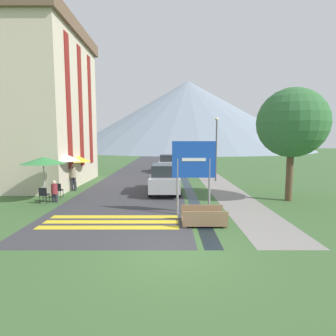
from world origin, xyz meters
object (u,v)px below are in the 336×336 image
(footbridge, at_px, (205,219))
(parked_car_far, at_px, (169,163))
(road_sign, at_px, (195,166))
(parked_car_near, at_px, (166,178))
(cafe_chair_near_left, at_px, (60,189))
(cafe_chair_far_left, at_px, (74,182))
(cafe_umbrella_front_green, at_px, (45,160))
(cafe_umbrella_middle_white, at_px, (63,157))
(person_standing_terrace, at_px, (75,175))
(hotel_building, at_px, (44,101))
(cafe_chair_far_right, at_px, (69,182))
(cafe_chair_nearest, at_px, (45,194))
(person_seated_near, at_px, (56,190))
(person_seated_far, at_px, (57,183))
(cafe_umbrella_rear_yellow, at_px, (78,158))
(streetlamp, at_px, (218,144))
(tree_by_path, at_px, (294,123))

(footbridge, relative_size, parked_car_far, 0.40)
(road_sign, relative_size, parked_car_near, 0.75)
(cafe_chair_near_left, relative_size, cafe_chair_far_left, 1.00)
(parked_car_near, distance_m, cafe_umbrella_front_green, 7.02)
(footbridge, xyz_separation_m, cafe_umbrella_middle_white, (-8.09, 6.40, 2.04))
(person_standing_terrace, bearing_deg, cafe_umbrella_middle_white, -135.74)
(hotel_building, bearing_deg, footbridge, -41.95)
(hotel_building, bearing_deg, cafe_chair_far_right, -42.28)
(cafe_chair_nearest, xyz_separation_m, person_standing_terrace, (0.31, 3.48, 0.49))
(parked_car_near, height_order, cafe_chair_far_right, parked_car_near)
(cafe_chair_nearest, bearing_deg, person_seated_near, 57.90)
(person_standing_terrace, bearing_deg, person_seated_far, -120.43)
(hotel_building, distance_m, person_seated_far, 7.08)
(cafe_umbrella_front_green, distance_m, person_seated_far, 2.44)
(road_sign, relative_size, cafe_chair_far_left, 3.84)
(road_sign, xyz_separation_m, cafe_chair_far_right, (-7.92, 5.96, -1.65))
(parked_car_far, relative_size, cafe_chair_far_left, 4.95)
(footbridge, distance_m, cafe_umbrella_front_green, 9.15)
(person_standing_terrace, bearing_deg, hotel_building, 138.64)
(parked_car_far, bearing_deg, person_seated_near, -113.74)
(hotel_building, relative_size, cafe_umbrella_rear_yellow, 5.15)
(parked_car_far, xyz_separation_m, streetlamp, (3.92, -6.33, 2.12))
(cafe_chair_far_left, distance_m, cafe_chair_far_right, 0.36)
(cafe_chair_far_left, relative_size, person_seated_far, 0.69)
(cafe_umbrella_middle_white, distance_m, tree_by_path, 13.65)
(hotel_building, relative_size, streetlamp, 2.25)
(parked_car_near, distance_m, cafe_chair_nearest, 6.94)
(cafe_umbrella_rear_yellow, xyz_separation_m, person_standing_terrace, (0.35, -1.74, -0.99))
(hotel_building, distance_m, cafe_chair_far_right, 6.54)
(road_sign, bearing_deg, footbridge, -78.90)
(person_seated_near, bearing_deg, person_standing_terrace, 92.55)
(hotel_building, relative_size, cafe_umbrella_front_green, 4.75)
(footbridge, distance_m, cafe_umbrella_middle_white, 10.52)
(footbridge, distance_m, tree_by_path, 7.73)
(cafe_umbrella_rear_yellow, xyz_separation_m, person_seated_far, (-0.34, -2.92, -1.32))
(cafe_chair_near_left, bearing_deg, cafe_chair_far_left, 120.48)
(cafe_umbrella_front_green, bearing_deg, person_standing_terrace, 81.48)
(person_seated_far, height_order, person_standing_terrace, person_standing_terrace)
(cafe_chair_near_left, xyz_separation_m, cafe_chair_nearest, (-0.21, -1.32, 0.00))
(hotel_building, distance_m, streetlamp, 13.53)
(footbridge, height_order, person_seated_far, person_seated_far)
(person_seated_far, bearing_deg, cafe_chair_near_left, -59.09)
(cafe_chair_near_left, bearing_deg, road_sign, 3.32)
(road_sign, xyz_separation_m, footbridge, (0.27, -1.38, -1.94))
(road_sign, xyz_separation_m, cafe_umbrella_middle_white, (-7.82, 5.02, 0.10))
(road_sign, distance_m, footbridge, 2.40)
(person_seated_far, relative_size, streetlamp, 0.24)
(parked_car_far, relative_size, person_standing_terrace, 2.42)
(road_sign, distance_m, streetlamp, 10.06)
(road_sign, height_order, cafe_umbrella_rear_yellow, road_sign)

